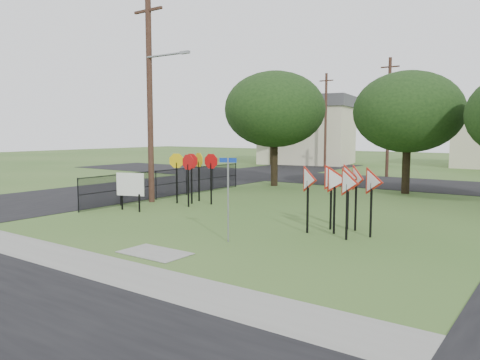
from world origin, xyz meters
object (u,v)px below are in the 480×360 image
(yield_sign_cluster, at_px, (342,183))
(info_board, at_px, (130,186))
(street_name_sign, at_px, (228,193))
(stop_sign_cluster, at_px, (193,166))

(yield_sign_cluster, distance_m, info_board, 9.45)
(info_board, bearing_deg, street_name_sign, -17.23)
(street_name_sign, height_order, yield_sign_cluster, street_name_sign)
(info_board, bearing_deg, yield_sign_cluster, 6.72)
(street_name_sign, bearing_deg, yield_sign_cluster, 53.89)
(stop_sign_cluster, distance_m, yield_sign_cluster, 8.68)
(stop_sign_cluster, distance_m, info_board, 3.33)
(stop_sign_cluster, relative_size, yield_sign_cluster, 0.83)
(yield_sign_cluster, bearing_deg, street_name_sign, -126.11)
(stop_sign_cluster, bearing_deg, street_name_sign, -41.08)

